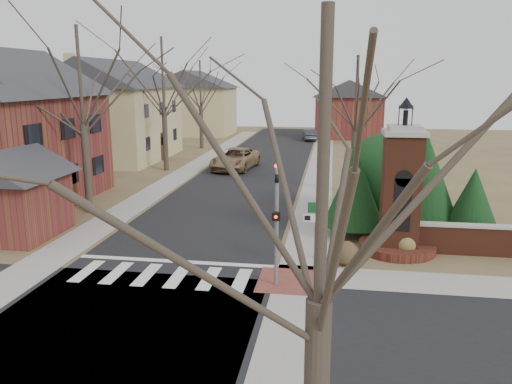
% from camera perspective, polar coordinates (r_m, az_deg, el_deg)
% --- Properties ---
extents(ground, '(120.00, 120.00, 0.00)m').
position_cam_1_polar(ground, '(18.51, -11.48, -10.31)').
color(ground, brown).
rests_on(ground, ground).
extents(main_street, '(8.00, 70.00, 0.01)m').
position_cam_1_polar(main_street, '(39.08, -0.42, 2.25)').
color(main_street, black).
rests_on(main_street, ground).
extents(cross_street, '(120.00, 8.00, 0.01)m').
position_cam_1_polar(cross_street, '(16.00, -15.26, -14.35)').
color(cross_street, black).
rests_on(cross_street, ground).
extents(crosswalk_zone, '(8.00, 2.20, 0.02)m').
position_cam_1_polar(crosswalk_zone, '(19.20, -10.66, -9.37)').
color(crosswalk_zone, silver).
rests_on(crosswalk_zone, ground).
extents(stop_bar, '(8.00, 0.35, 0.02)m').
position_cam_1_polar(stop_bar, '(20.52, -9.27, -7.84)').
color(stop_bar, silver).
rests_on(stop_bar, ground).
extents(sidewalk_right_main, '(2.00, 60.00, 0.02)m').
position_cam_1_polar(sidewalk_right_main, '(38.61, 7.23, 2.02)').
color(sidewalk_right_main, gray).
rests_on(sidewalk_right_main, ground).
extents(sidewalk_left, '(2.00, 60.00, 0.02)m').
position_cam_1_polar(sidewalk_left, '(40.22, -7.76, 2.44)').
color(sidewalk_left, gray).
rests_on(sidewalk_left, ground).
extents(curb_apron, '(2.40, 2.40, 0.02)m').
position_cam_1_polar(curb_apron, '(18.43, 4.01, -10.13)').
color(curb_apron, brown).
rests_on(curb_apron, ground).
extents(traffic_signal_pole, '(0.28, 0.41, 4.50)m').
position_cam_1_polar(traffic_signal_pole, '(17.22, 2.37, -2.70)').
color(traffic_signal_pole, slate).
rests_on(traffic_signal_pole, ground).
extents(sign_post, '(0.90, 0.07, 2.75)m').
position_cam_1_polar(sign_post, '(18.67, 6.79, -3.57)').
color(sign_post, slate).
rests_on(sign_post, ground).
extents(brick_gate_monument, '(3.20, 3.20, 6.47)m').
position_cam_1_polar(brick_gate_monument, '(21.71, 16.13, -1.07)').
color(brick_gate_monument, '#5D2B1B').
rests_on(brick_gate_monument, ground).
extents(brick_garden_wall, '(7.50, 0.50, 1.30)m').
position_cam_1_polar(brick_garden_wall, '(23.13, 27.04, -5.02)').
color(brick_garden_wall, '#5D2B1B').
rests_on(brick_garden_wall, ground).
extents(house_stucco_left, '(9.80, 12.80, 9.28)m').
position_cam_1_polar(house_stucco_left, '(47.26, -16.02, 9.21)').
color(house_stucco_left, tan).
rests_on(house_stucco_left, ground).
extents(garage_left, '(4.80, 4.80, 4.29)m').
position_cam_1_polar(garage_left, '(25.60, -26.35, 0.32)').
color(garage_left, brown).
rests_on(garage_left, ground).
extents(house_distant_left, '(10.80, 8.80, 8.53)m').
position_cam_1_polar(house_distant_left, '(66.50, -7.21, 10.22)').
color(house_distant_left, tan).
rests_on(house_distant_left, ground).
extents(house_distant_right, '(8.80, 8.80, 7.30)m').
position_cam_1_polar(house_distant_right, '(64.04, 10.54, 9.47)').
color(house_distant_right, brown).
rests_on(house_distant_right, ground).
extents(evergreen_near, '(2.80, 2.80, 4.10)m').
position_cam_1_polar(evergreen_near, '(23.47, 11.19, 0.55)').
color(evergreen_near, '#473D33').
rests_on(evergreen_near, ground).
extents(evergreen_mid, '(3.40, 3.40, 4.70)m').
position_cam_1_polar(evergreen_mid, '(24.95, 18.70, 1.54)').
color(evergreen_mid, '#473D33').
rests_on(evergreen_mid, ground).
extents(evergreen_far, '(2.40, 2.40, 3.30)m').
position_cam_1_polar(evergreen_far, '(24.57, 23.57, -0.70)').
color(evergreen_far, '#473D33').
rests_on(evergreen_far, ground).
extents(evergreen_mass, '(4.80, 4.80, 4.80)m').
position_cam_1_polar(evergreen_mass, '(26.03, 14.95, 1.79)').
color(evergreen_mass, black).
rests_on(evergreen_mass, ground).
extents(bare_tree_0, '(8.05, 8.05, 11.15)m').
position_cam_1_polar(bare_tree_0, '(28.17, -19.55, 13.15)').
color(bare_tree_0, '#473D33').
rests_on(bare_tree_0, ground).
extents(bare_tree_1, '(8.40, 8.40, 11.64)m').
position_cam_1_polar(bare_tree_1, '(40.13, -10.66, 13.83)').
color(bare_tree_1, '#473D33').
rests_on(bare_tree_1, ground).
extents(bare_tree_2, '(7.35, 7.35, 10.19)m').
position_cam_1_polar(bare_tree_2, '(52.71, -6.39, 12.59)').
color(bare_tree_2, '#473D33').
rests_on(bare_tree_2, ground).
extents(bare_tree_3, '(7.00, 7.00, 9.70)m').
position_cam_1_polar(bare_tree_3, '(31.96, 11.46, 11.69)').
color(bare_tree_3, '#473D33').
rests_on(bare_tree_3, ground).
extents(bare_tree_4, '(6.65, 6.65, 9.21)m').
position_cam_1_polar(bare_tree_4, '(6.98, 7.78, 5.76)').
color(bare_tree_4, '#473D33').
rests_on(bare_tree_4, ground).
extents(pickup_truck, '(3.56, 6.39, 1.69)m').
position_cam_1_polar(pickup_truck, '(40.46, -2.38, 3.81)').
color(pickup_truck, '#92724F').
rests_on(pickup_truck, ground).
extents(distant_car, '(1.99, 4.12, 1.30)m').
position_cam_1_polar(distant_car, '(59.91, 6.12, 6.51)').
color(distant_car, '#36393E').
rests_on(distant_car, ground).
extents(dry_shrub_left, '(0.97, 0.97, 0.97)m').
position_cam_1_polar(dry_shrub_left, '(20.09, 10.25, -6.89)').
color(dry_shrub_left, '#4E3C23').
rests_on(dry_shrub_left, ground).
extents(dry_shrub_right, '(0.99, 0.99, 0.99)m').
position_cam_1_polar(dry_shrub_right, '(21.83, 16.76, -5.61)').
color(dry_shrub_right, olive).
rests_on(dry_shrub_right, ground).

